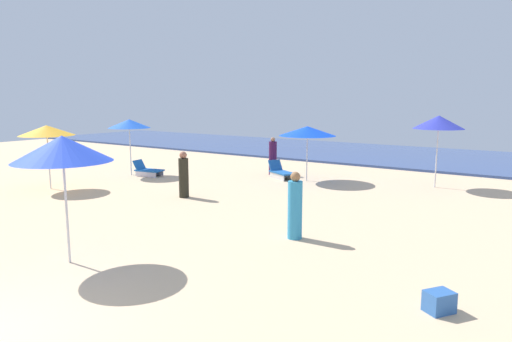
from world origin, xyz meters
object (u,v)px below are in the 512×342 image
umbrella_2 (129,124)px  lounge_chair_3_0 (281,172)px  cooler_box_0 (439,302)px  umbrella_4 (47,131)px  lounge_chair_2_0 (148,170)px  umbrella_0 (439,122)px  beachgoer_0 (184,176)px  umbrella_1 (62,149)px  umbrella_3 (307,131)px  beachgoer_2 (273,157)px  beachgoer_1 (295,208)px

umbrella_2 → lounge_chair_3_0: size_ratio=1.66×
lounge_chair_3_0 → cooler_box_0: 12.72m
umbrella_2 → umbrella_4: (-0.03, -3.93, -0.07)m
umbrella_4 → cooler_box_0: umbrella_4 is taller
lounge_chair_2_0 → lounge_chair_3_0: 5.98m
umbrella_0 → umbrella_2: size_ratio=1.11×
umbrella_4 → lounge_chair_2_0: bearing=78.2°
umbrella_2 → lounge_chair_2_0: 2.23m
umbrella_4 → umbrella_0: bearing=35.6°
beachgoer_0 → lounge_chair_2_0: bearing=-95.8°
lounge_chair_3_0 → beachgoer_0: 5.26m
umbrella_1 → cooler_box_0: size_ratio=6.12×
umbrella_3 → lounge_chair_3_0: (-1.17, -0.15, -1.82)m
beachgoer_0 → beachgoer_2: size_ratio=0.96×
umbrella_0 → lounge_chair_3_0: umbrella_0 is taller
umbrella_3 → beachgoer_2: (-2.04, 0.54, -1.31)m
umbrella_0 → beachgoer_2: size_ratio=1.64×
umbrella_4 → cooler_box_0: bearing=-8.8°
lounge_chair_2_0 → beachgoer_0: beachgoer_0 is taller
umbrella_4 → beachgoer_2: size_ratio=1.43×
lounge_chair_3_0 → beachgoer_2: (-0.86, 0.69, 0.51)m
lounge_chair_3_0 → beachgoer_0: (-0.84, -5.17, 0.49)m
umbrella_0 → umbrella_4: umbrella_0 is taller
cooler_box_0 → lounge_chair_3_0: bearing=-102.9°
umbrella_1 → beachgoer_2: umbrella_1 is taller
beachgoer_2 → cooler_box_0: (9.58, -9.96, -0.61)m
umbrella_1 → lounge_chair_2_0: umbrella_1 is taller
umbrella_1 → beachgoer_1: 5.49m
umbrella_2 → beachgoer_2: umbrella_2 is taller
umbrella_2 → lounge_chair_2_0: bearing=14.7°
umbrella_1 → umbrella_3: 11.51m
cooler_box_0 → lounge_chair_2_0: bearing=-80.8°
lounge_chair_2_0 → cooler_box_0: lounge_chair_2_0 is taller
lounge_chair_3_0 → umbrella_4: (-6.14, -6.97, 1.96)m
umbrella_2 → umbrella_4: umbrella_2 is taller
beachgoer_1 → cooler_box_0: beachgoer_1 is taller
umbrella_3 → umbrella_4: umbrella_4 is taller
umbrella_0 → lounge_chair_3_0: (-6.00, -1.72, -2.26)m
beachgoer_2 → umbrella_2: bearing=-93.7°
umbrella_4 → beachgoer_1: size_ratio=1.45×
umbrella_4 → beachgoer_1: 11.00m
umbrella_1 → beachgoer_1: (3.10, 4.21, -1.65)m
umbrella_0 → lounge_chair_2_0: umbrella_0 is taller
beachgoer_1 → umbrella_3: bearing=8.6°
lounge_chair_3_0 → beachgoer_1: beachgoer_1 is taller
umbrella_0 → umbrella_3: (-4.83, -1.57, -0.44)m
lounge_chair_3_0 → beachgoer_2: beachgoer_2 is taller
beachgoer_0 → umbrella_0: bearing=157.3°
umbrella_2 → beachgoer_1: size_ratio=1.49×
umbrella_1 → lounge_chair_3_0: bearing=98.3°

